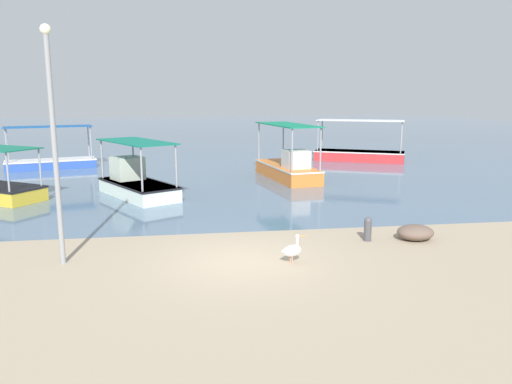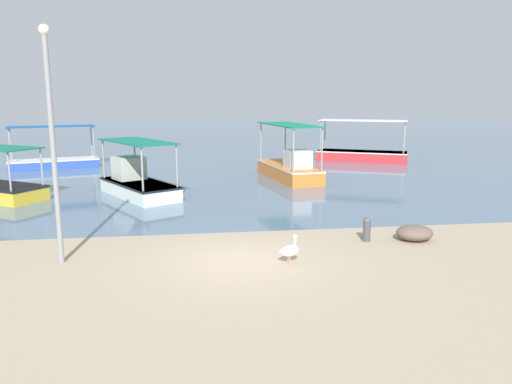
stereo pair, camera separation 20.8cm
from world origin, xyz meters
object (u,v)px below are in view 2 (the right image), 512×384
Objects in this scene: fishing_boat_near_left at (362,153)px; pelican at (290,250)px; fishing_boat_outer at (54,160)px; net_pile at (415,233)px; lamp_post at (52,135)px; fishing_boat_near_right at (137,182)px; fishing_boat_center at (290,167)px; mooring_bollard at (367,228)px.

fishing_boat_near_left is 7.91× the size of pelican.
net_pile is at bearing -49.64° from fishing_boat_outer.
lamp_post reaches higher than net_pile.
pelican is (-9.25, -20.41, -0.17)m from fishing_boat_near_left.
lamp_post reaches higher than fishing_boat_near_right.
pelican is (11.12, -19.83, -0.12)m from fishing_boat_outer.
fishing_boat_near_right is 8.59m from fishing_boat_center.
mooring_bollard is 0.67× the size of net_pile.
fishing_boat_outer is at bearing 104.52° from lamp_post.
fishing_boat_near_left is 20.37m from fishing_boat_outer.
mooring_bollard is at bearing 175.53° from net_pile.
net_pile is (10.57, 0.72, -3.27)m from lamp_post.
lamp_post is (4.90, -18.92, 3.02)m from fishing_boat_outer.
fishing_boat_near_right is 6.55× the size of mooring_bollard.
mooring_bollard is (7.85, -8.35, -0.22)m from fishing_boat_near_right.
lamp_post is at bearing -97.29° from fishing_boat_near_right.
fishing_boat_outer reaches higher than pelican.
fishing_boat_near_right is 6.35× the size of pelican.
lamp_post reaches higher than pelican.
fishing_boat_outer reaches higher than net_pile.
fishing_boat_near_right is (-14.29, -10.31, 0.10)m from fishing_boat_near_left.
mooring_bollard is 1.55m from net_pile.
fishing_boat_outer is 4.81× the size of net_pile.
lamp_post is at bearing -125.16° from fishing_boat_center.
fishing_boat_near_right is 11.29m from pelican.
mooring_bollard reaches higher than net_pile.
fishing_boat_outer is 0.93× the size of fishing_boat_center.
fishing_boat_outer is 7.21× the size of mooring_bollard.
lamp_post reaches higher than fishing_boat_near_left.
lamp_post is at bearing -176.12° from net_pile.
fishing_boat_near_right is at bearing 116.52° from pelican.
fishing_boat_near_right is at bearing -58.02° from fishing_boat_outer.
fishing_boat_outer is 11.47m from fishing_boat_near_right.
fishing_boat_center is at bearing -23.93° from fishing_boat_outer.
lamp_post is at bearing -174.71° from mooring_bollard.
net_pile is (1.54, -0.12, -0.17)m from mooring_bollard.
net_pile is at bearing -104.61° from fishing_boat_near_left.
fishing_boat_near_right reaches higher than net_pile.
fishing_boat_center is (7.81, 3.57, 0.02)m from fishing_boat_near_right.
fishing_boat_near_right is (6.08, -9.73, 0.15)m from fishing_boat_outer.
fishing_boat_near_left is 1.13× the size of fishing_boat_outer.
fishing_boat_near_left is 17.62m from fishing_boat_near_right.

